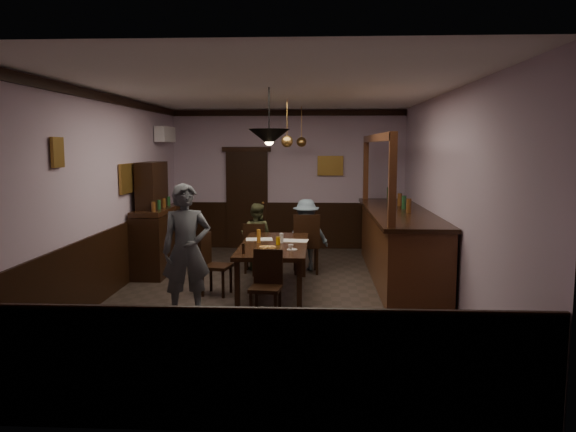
# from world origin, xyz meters

# --- Properties ---
(room) EXTENTS (5.01, 8.01, 3.01)m
(room) POSITION_xyz_m (0.00, 0.00, 1.50)
(room) COLOR #2D2621
(room) RESTS_ON ground
(dining_table) EXTENTS (1.01, 2.20, 0.75)m
(dining_table) POSITION_xyz_m (-0.03, 0.25, 0.69)
(dining_table) COLOR black
(dining_table) RESTS_ON ground
(chair_far_left) EXTENTS (0.39, 0.39, 0.88)m
(chair_far_left) POSITION_xyz_m (-0.47, 1.53, 0.48)
(chair_far_left) COLOR black
(chair_far_left) RESTS_ON ground
(chair_far_right) EXTENTS (0.49, 0.49, 1.05)m
(chair_far_right) POSITION_xyz_m (0.43, 1.51, 0.58)
(chair_far_right) COLOR black
(chair_far_right) RESTS_ON ground
(chair_near) EXTENTS (0.43, 0.43, 0.89)m
(chair_near) POSITION_xyz_m (-0.03, -1.08, 0.49)
(chair_near) COLOR black
(chair_near) RESTS_ON ground
(chair_side) EXTENTS (0.47, 0.47, 0.92)m
(chair_side) POSITION_xyz_m (-0.96, 0.07, 0.51)
(chair_side) COLOR black
(chair_side) RESTS_ON ground
(person_standing) EXTENTS (0.73, 0.59, 1.74)m
(person_standing) POSITION_xyz_m (-1.09, -0.99, 0.87)
(person_standing) COLOR #4C5057
(person_standing) RESTS_ON ground
(person_seated_left) EXTENTS (0.68, 0.58, 1.21)m
(person_seated_left) POSITION_xyz_m (-0.48, 1.80, 0.60)
(person_seated_left) COLOR #474A2C
(person_seated_left) RESTS_ON ground
(person_seated_right) EXTENTS (0.93, 0.68, 1.28)m
(person_seated_right) POSITION_xyz_m (0.42, 1.80, 0.64)
(person_seated_right) COLOR slate
(person_seated_right) RESTS_ON ground
(newspaper_left) EXTENTS (0.46, 0.35, 0.01)m
(newspaper_left) POSITION_xyz_m (-0.30, 0.62, 0.75)
(newspaper_left) COLOR silver
(newspaper_left) RESTS_ON dining_table
(newspaper_right) EXTENTS (0.45, 0.34, 0.01)m
(newspaper_right) POSITION_xyz_m (0.27, 0.51, 0.75)
(newspaper_right) COLOR silver
(newspaper_right) RESTS_ON dining_table
(napkin) EXTENTS (0.15, 0.15, 0.00)m
(napkin) POSITION_xyz_m (-0.11, -0.01, 0.75)
(napkin) COLOR #E6F058
(napkin) RESTS_ON dining_table
(saucer) EXTENTS (0.15, 0.15, 0.01)m
(saucer) POSITION_xyz_m (0.26, -0.26, 0.76)
(saucer) COLOR white
(saucer) RESTS_ON dining_table
(coffee_cup) EXTENTS (0.08, 0.08, 0.07)m
(coffee_cup) POSITION_xyz_m (0.24, -0.29, 0.80)
(coffee_cup) COLOR white
(coffee_cup) RESTS_ON saucer
(pastry_plate) EXTENTS (0.22, 0.22, 0.01)m
(pastry_plate) POSITION_xyz_m (-0.08, -0.33, 0.76)
(pastry_plate) COLOR white
(pastry_plate) RESTS_ON dining_table
(pastry_ring_a) EXTENTS (0.13, 0.13, 0.04)m
(pastry_ring_a) POSITION_xyz_m (-0.15, -0.25, 0.79)
(pastry_ring_a) COLOR #C68C47
(pastry_ring_a) RESTS_ON pastry_plate
(pastry_ring_b) EXTENTS (0.13, 0.13, 0.04)m
(pastry_ring_b) POSITION_xyz_m (-0.03, -0.24, 0.79)
(pastry_ring_b) COLOR #C68C47
(pastry_ring_b) RESTS_ON pastry_plate
(soda_can) EXTENTS (0.07, 0.07, 0.12)m
(soda_can) POSITION_xyz_m (0.03, 0.16, 0.81)
(soda_can) COLOR yellow
(soda_can) RESTS_ON dining_table
(beer_glass) EXTENTS (0.06, 0.06, 0.20)m
(beer_glass) POSITION_xyz_m (-0.28, 0.34, 0.85)
(beer_glass) COLOR #BF721E
(beer_glass) RESTS_ON dining_table
(water_glass) EXTENTS (0.06, 0.06, 0.15)m
(water_glass) POSITION_xyz_m (0.07, 0.33, 0.82)
(water_glass) COLOR silver
(water_glass) RESTS_ON dining_table
(pepper_mill) EXTENTS (0.04, 0.04, 0.14)m
(pepper_mill) POSITION_xyz_m (-0.40, -0.55, 0.82)
(pepper_mill) COLOR black
(pepper_mill) RESTS_ON dining_table
(sideboard) EXTENTS (0.53, 1.47, 1.95)m
(sideboard) POSITION_xyz_m (-2.21, 1.46, 0.78)
(sideboard) COLOR black
(sideboard) RESTS_ON ground
(bar_counter) EXTENTS (1.00, 4.31, 2.41)m
(bar_counter) POSITION_xyz_m (1.99, 1.29, 0.61)
(bar_counter) COLOR #432512
(bar_counter) RESTS_ON ground
(door_back) EXTENTS (0.90, 0.06, 2.10)m
(door_back) POSITION_xyz_m (-0.90, 3.95, 1.05)
(door_back) COLOR black
(door_back) RESTS_ON ground
(ac_unit) EXTENTS (0.20, 0.85, 0.30)m
(ac_unit) POSITION_xyz_m (-2.38, 2.90, 2.45)
(ac_unit) COLOR white
(ac_unit) RESTS_ON ground
(picture_left_small) EXTENTS (0.04, 0.28, 0.36)m
(picture_left_small) POSITION_xyz_m (-2.46, -1.60, 2.15)
(picture_left_small) COLOR olive
(picture_left_small) RESTS_ON ground
(picture_left_large) EXTENTS (0.04, 0.62, 0.48)m
(picture_left_large) POSITION_xyz_m (-2.46, 0.80, 1.70)
(picture_left_large) COLOR olive
(picture_left_large) RESTS_ON ground
(picture_back) EXTENTS (0.55, 0.04, 0.42)m
(picture_back) POSITION_xyz_m (0.90, 3.96, 1.80)
(picture_back) COLOR olive
(picture_back) RESTS_ON ground
(pendant_iron) EXTENTS (0.56, 0.56, 0.77)m
(pendant_iron) POSITION_xyz_m (-0.04, -0.55, 2.34)
(pendant_iron) COLOR black
(pendant_iron) RESTS_ON ground
(pendant_brass_mid) EXTENTS (0.20, 0.20, 0.81)m
(pendant_brass_mid) POSITION_xyz_m (0.10, 1.48, 2.30)
(pendant_brass_mid) COLOR #BF8C3F
(pendant_brass_mid) RESTS_ON ground
(pendant_brass_far) EXTENTS (0.20, 0.20, 0.81)m
(pendant_brass_far) POSITION_xyz_m (0.30, 3.18, 2.30)
(pendant_brass_far) COLOR #BF8C3F
(pendant_brass_far) RESTS_ON ground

